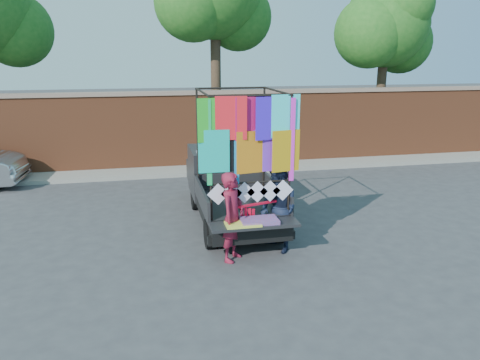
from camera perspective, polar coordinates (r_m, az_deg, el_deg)
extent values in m
plane|color=#38383A|center=(9.72, -0.92, -8.01)|extent=(90.00, 90.00, 0.00)
cube|color=brown|center=(16.07, -5.74, 5.92)|extent=(30.00, 0.35, 2.50)
cube|color=#886F5F|center=(15.91, -5.86, 10.55)|extent=(30.00, 0.45, 0.12)
cube|color=gray|center=(15.63, -5.34, 1.21)|extent=(30.00, 1.20, 0.12)
sphere|color=#1D5E1A|center=(17.82, -25.65, 16.13)|extent=(2.40, 2.40, 2.40)
cylinder|color=#38281C|center=(17.21, -2.95, 11.56)|extent=(0.36, 0.36, 5.46)
sphere|color=#1D5E1A|center=(17.78, -0.23, 19.24)|extent=(2.40, 2.40, 2.40)
sphere|color=#1D5E1A|center=(16.85, -5.78, 20.72)|extent=(2.60, 2.60, 2.60)
cylinder|color=#38281C|center=(19.36, 16.75, 10.01)|extent=(0.36, 0.36, 4.55)
sphere|color=#1D5E1A|center=(19.32, 17.36, 17.69)|extent=(3.20, 3.20, 3.20)
sphere|color=#1D5E1A|center=(20.09, 18.98, 15.59)|extent=(2.40, 2.40, 2.40)
sphere|color=#1D5E1A|center=(18.67, 15.50, 16.93)|extent=(2.60, 2.60, 2.60)
sphere|color=#1D5E1A|center=(18.99, 19.29, 19.57)|extent=(2.20, 2.20, 2.20)
cylinder|color=black|center=(11.88, -5.41, -2.11)|extent=(0.20, 0.61, 0.61)
cylinder|color=black|center=(9.53, -3.64, -6.54)|extent=(0.20, 0.61, 0.61)
cylinder|color=black|center=(12.11, 1.41, -1.70)|extent=(0.20, 0.61, 0.61)
cylinder|color=black|center=(9.83, 4.79, -5.88)|extent=(0.20, 0.61, 0.61)
cube|color=black|center=(10.71, -0.76, -3.11)|extent=(1.58, 3.90, 0.28)
cube|color=black|center=(9.98, 0.01, -2.93)|extent=(1.67, 2.14, 0.09)
cube|color=black|center=(9.79, -4.68, -2.10)|extent=(0.06, 2.14, 0.42)
cube|color=black|center=(10.11, 4.55, -1.53)|extent=(0.06, 2.14, 0.42)
cube|color=black|center=(10.91, -1.13, -0.23)|extent=(1.67, 0.06, 0.42)
cube|color=black|center=(11.75, -1.95, 1.14)|extent=(1.67, 1.49, 1.16)
cube|color=#8C9EAD|center=(11.26, -1.60, 2.47)|extent=(1.49, 0.06, 0.51)
cube|color=#8C9EAD|center=(12.38, -2.52, 2.75)|extent=(1.49, 0.09, 0.65)
cube|color=black|center=(12.78, -2.74, 1.23)|extent=(1.62, 0.84, 0.51)
cube|color=black|center=(8.78, 1.77, -5.42)|extent=(1.67, 0.51, 0.06)
cube|color=black|center=(9.10, 1.43, -7.03)|extent=(1.72, 0.14, 0.17)
cylinder|color=black|center=(8.60, -3.62, 2.40)|extent=(0.05, 0.05, 2.32)
cylinder|color=black|center=(10.50, -5.18, 4.72)|extent=(0.05, 0.05, 2.32)
cylinder|color=black|center=(8.94, 6.09, 2.84)|extent=(0.05, 0.05, 2.32)
cylinder|color=black|center=(10.78, 2.91, 5.04)|extent=(0.05, 0.05, 2.32)
cylinder|color=black|center=(8.56, 1.38, 10.23)|extent=(1.58, 0.04, 0.04)
cylinder|color=black|center=(10.46, -1.11, 11.16)|extent=(1.58, 0.04, 0.04)
cylinder|color=black|center=(9.38, -4.62, 10.63)|extent=(0.04, 2.00, 0.04)
cylinder|color=black|center=(9.69, 4.50, 10.78)|extent=(0.04, 2.00, 0.04)
cylinder|color=black|center=(8.85, 1.31, -0.30)|extent=(1.58, 0.04, 0.04)
cube|color=green|center=(8.46, -3.24, 7.30)|extent=(0.58, 0.01, 0.79)
cube|color=red|center=(8.48, -0.86, 7.35)|extent=(0.58, 0.01, 0.79)
cube|color=#D8185D|center=(8.59, 1.39, 7.44)|extent=(0.58, 0.01, 0.79)
cube|color=#3E1CFF|center=(8.64, 3.71, 7.46)|extent=(0.58, 0.01, 0.79)
cube|color=#35FDFF|center=(8.77, 5.86, 7.54)|extent=(0.58, 0.01, 0.79)
cube|color=#0DBEAD|center=(8.53, -3.15, 3.25)|extent=(0.58, 0.01, 0.79)
cube|color=black|center=(8.62, -0.89, 3.41)|extent=(0.58, 0.01, 0.79)
cube|color=orange|center=(8.66, 1.42, 3.45)|extent=(0.58, 0.01, 0.79)
cube|color=#702BD9|center=(8.78, 3.58, 3.59)|extent=(0.58, 0.01, 0.79)
cube|color=gold|center=(8.84, 5.82, 3.63)|extent=(0.58, 0.01, 0.79)
cube|color=#16B75D|center=(8.50, -3.80, 4.47)|extent=(0.09, 0.01, 1.58)
cube|color=#FF2AE5|center=(8.85, 6.40, 4.85)|extent=(0.09, 0.01, 1.58)
cube|color=#1994E8|center=(8.58, -0.42, 4.61)|extent=(0.09, 0.01, 1.58)
cube|color=white|center=(8.76, -2.68, -1.74)|extent=(0.42, 0.01, 0.42)
cube|color=white|center=(8.80, -1.06, -1.65)|extent=(0.42, 0.01, 0.42)
cube|color=white|center=(8.85, 0.55, -1.55)|extent=(0.42, 0.01, 0.42)
cube|color=white|center=(8.91, 2.14, -1.45)|extent=(0.42, 0.01, 0.42)
cube|color=white|center=(8.97, 3.70, -1.35)|extent=(0.42, 0.01, 0.42)
cube|color=white|center=(9.04, 5.24, -1.26)|extent=(0.42, 0.01, 0.42)
cube|color=#CC2D4C|center=(8.78, 2.36, -4.97)|extent=(0.70, 0.42, 0.07)
cube|color=#DFE949|center=(8.65, 0.37, -5.39)|extent=(0.65, 0.37, 0.04)
imported|color=maroon|center=(8.80, -0.93, -4.52)|extent=(0.70, 0.75, 1.72)
imported|color=#141C33|center=(9.24, 4.70, -3.55)|extent=(0.92, 1.03, 1.74)
cube|color=red|center=(8.95, 1.97, -2.96)|extent=(0.87, 0.28, 0.04)
cube|color=red|center=(8.97, 0.23, -4.82)|extent=(0.06, 0.02, 0.52)
cube|color=red|center=(8.99, 0.70, -4.91)|extent=(0.06, 0.02, 0.52)
cube|color=red|center=(9.01, 1.17, -4.99)|extent=(0.06, 0.02, 0.52)
cube|color=red|center=(9.03, 1.63, -5.08)|extent=(0.06, 0.02, 0.52)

